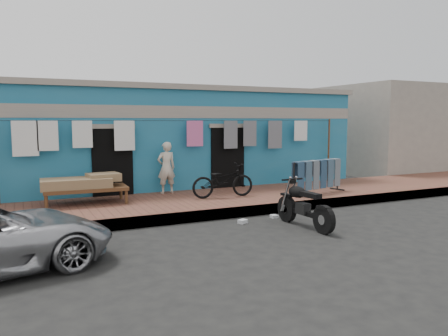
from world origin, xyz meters
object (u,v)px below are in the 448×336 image
(bicycle, at_px, (223,177))
(jeans_rack, at_px, (317,176))
(charpoy, at_px, (86,190))
(seated_person, at_px, (166,168))
(motorcycle, at_px, (305,204))

(bicycle, xyz_separation_m, jeans_rack, (2.69, -0.54, -0.07))
(charpoy, xyz_separation_m, jeans_rack, (6.15, -1.15, 0.14))
(seated_person, bearing_deg, charpoy, 13.67)
(bicycle, bearing_deg, motorcycle, -164.79)
(bicycle, bearing_deg, seated_person, 45.99)
(bicycle, height_order, motorcycle, bicycle)
(seated_person, height_order, bicycle, seated_person)
(seated_person, height_order, charpoy, seated_person)
(charpoy, bearing_deg, bicycle, -10.02)
(seated_person, relative_size, bicycle, 0.85)
(motorcycle, bearing_deg, seated_person, 109.77)
(seated_person, distance_m, jeans_rack, 4.27)
(motorcycle, height_order, charpoy, motorcycle)
(motorcycle, bearing_deg, charpoy, 136.16)
(motorcycle, bearing_deg, bicycle, 98.45)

